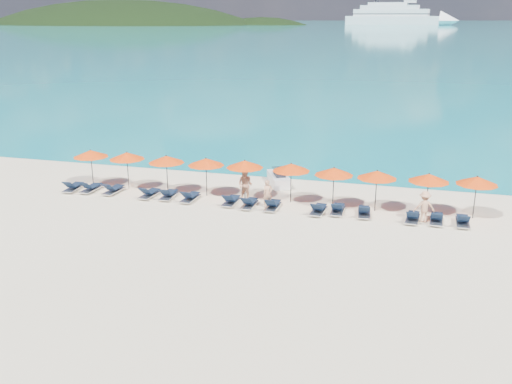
# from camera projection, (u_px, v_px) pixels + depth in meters

# --- Properties ---
(ground) EXTENTS (1400.00, 1400.00, 0.00)m
(ground) POSITION_uv_depth(u_px,v_px,m) (239.00, 234.00, 27.25)
(ground) COLOR beige
(sea) EXTENTS (1600.00, 1300.00, 0.01)m
(sea) POSITION_uv_depth(u_px,v_px,m) (416.00, 24.00, 633.83)
(sea) COLOR #1FA9B2
(sea) RESTS_ON ground
(headland_main) EXTENTS (374.00, 242.00, 126.50)m
(headland_main) POSITION_uv_depth(u_px,v_px,m) (123.00, 61.00, 612.34)
(headland_main) COLOR black
(headland_main) RESTS_ON ground
(headland_small) EXTENTS (162.00, 126.00, 85.50)m
(headland_small) POSITION_uv_depth(u_px,v_px,m) (262.00, 60.00, 591.09)
(headland_small) COLOR black
(headland_small) RESTS_ON ground
(cruise_ship) EXTENTS (114.61, 32.69, 31.52)m
(cruise_ship) POSITION_uv_depth(u_px,v_px,m) (402.00, 16.00, 581.84)
(cruise_ship) COLOR white
(cruise_ship) RESTS_ON ground
(jetski) EXTENTS (2.03, 2.88, 0.96)m
(jetski) POSITION_uv_depth(u_px,v_px,m) (279.00, 179.00, 35.00)
(jetski) COLOR white
(jetski) RESTS_ON ground
(beachgoer_a) EXTENTS (0.66, 0.64, 1.52)m
(beachgoer_a) POSITION_uv_depth(u_px,v_px,m) (268.00, 194.00, 30.84)
(beachgoer_a) COLOR tan
(beachgoer_a) RESTS_ON ground
(beachgoer_b) EXTENTS (0.96, 0.66, 1.82)m
(beachgoer_b) POSITION_uv_depth(u_px,v_px,m) (245.00, 185.00, 31.90)
(beachgoer_b) COLOR tan
(beachgoer_b) RESTS_ON ground
(beachgoer_c) EXTENTS (1.12, 0.68, 1.62)m
(beachgoer_c) POSITION_uv_depth(u_px,v_px,m) (424.00, 207.00, 28.59)
(beachgoer_c) COLOR tan
(beachgoer_c) RESTS_ON ground
(umbrella_0) EXTENTS (2.10, 2.10, 2.28)m
(umbrella_0) POSITION_uv_depth(u_px,v_px,m) (91.00, 154.00, 34.36)
(umbrella_0) COLOR black
(umbrella_0) RESTS_ON ground
(umbrella_1) EXTENTS (2.10, 2.10, 2.28)m
(umbrella_1) POSITION_uv_depth(u_px,v_px,m) (127.00, 156.00, 33.80)
(umbrella_1) COLOR black
(umbrella_1) RESTS_ON ground
(umbrella_2) EXTENTS (2.10, 2.10, 2.28)m
(umbrella_2) POSITION_uv_depth(u_px,v_px,m) (166.00, 159.00, 32.99)
(umbrella_2) COLOR black
(umbrella_2) RESTS_ON ground
(umbrella_3) EXTENTS (2.10, 2.10, 2.28)m
(umbrella_3) POSITION_uv_depth(u_px,v_px,m) (206.00, 162.00, 32.42)
(umbrella_3) COLOR black
(umbrella_3) RESTS_ON ground
(umbrella_4) EXTENTS (2.10, 2.10, 2.28)m
(umbrella_4) POSITION_uv_depth(u_px,v_px,m) (245.00, 164.00, 31.94)
(umbrella_4) COLOR black
(umbrella_4) RESTS_ON ground
(umbrella_5) EXTENTS (2.10, 2.10, 2.28)m
(umbrella_5) POSITION_uv_depth(u_px,v_px,m) (291.00, 167.00, 31.27)
(umbrella_5) COLOR black
(umbrella_5) RESTS_ON ground
(umbrella_6) EXTENTS (2.10, 2.10, 2.28)m
(umbrella_6) POSITION_uv_depth(u_px,v_px,m) (334.00, 171.00, 30.44)
(umbrella_6) COLOR black
(umbrella_6) RESTS_ON ground
(umbrella_7) EXTENTS (2.10, 2.10, 2.28)m
(umbrella_7) POSITION_uv_depth(u_px,v_px,m) (377.00, 175.00, 29.85)
(umbrella_7) COLOR black
(umbrella_7) RESTS_ON ground
(umbrella_8) EXTENTS (2.10, 2.10, 2.28)m
(umbrella_8) POSITION_uv_depth(u_px,v_px,m) (429.00, 178.00, 29.26)
(umbrella_8) COLOR black
(umbrella_8) RESTS_ON ground
(umbrella_9) EXTENTS (2.10, 2.10, 2.28)m
(umbrella_9) POSITION_uv_depth(u_px,v_px,m) (477.00, 181.00, 28.77)
(umbrella_9) COLOR black
(umbrella_9) RESTS_ON ground
(lounger_0) EXTENTS (0.76, 1.75, 0.66)m
(lounger_0) POSITION_uv_depth(u_px,v_px,m) (73.00, 187.00, 33.87)
(lounger_0) COLOR silver
(lounger_0) RESTS_ON ground
(lounger_1) EXTENTS (0.65, 1.71, 0.66)m
(lounger_1) POSITION_uv_depth(u_px,v_px,m) (91.00, 188.00, 33.70)
(lounger_1) COLOR silver
(lounger_1) RESTS_ON ground
(lounger_2) EXTENTS (0.71, 1.73, 0.66)m
(lounger_2) POSITION_uv_depth(u_px,v_px,m) (113.00, 189.00, 33.37)
(lounger_2) COLOR silver
(lounger_2) RESTS_ON ground
(lounger_3) EXTENTS (0.73, 1.74, 0.66)m
(lounger_3) POSITION_uv_depth(u_px,v_px,m) (149.00, 193.00, 32.65)
(lounger_3) COLOR silver
(lounger_3) RESTS_ON ground
(lounger_4) EXTENTS (0.71, 1.73, 0.66)m
(lounger_4) POSITION_uv_depth(u_px,v_px,m) (169.00, 195.00, 32.43)
(lounger_4) COLOR silver
(lounger_4) RESTS_ON ground
(lounger_5) EXTENTS (0.68, 1.72, 0.66)m
(lounger_5) POSITION_uv_depth(u_px,v_px,m) (190.00, 197.00, 31.99)
(lounger_5) COLOR silver
(lounger_5) RESTS_ON ground
(lounger_6) EXTENTS (0.64, 1.71, 0.66)m
(lounger_6) POSITION_uv_depth(u_px,v_px,m) (231.00, 200.00, 31.39)
(lounger_6) COLOR silver
(lounger_6) RESTS_ON ground
(lounger_7) EXTENTS (0.63, 1.70, 0.66)m
(lounger_7) POSITION_uv_depth(u_px,v_px,m) (249.00, 203.00, 30.95)
(lounger_7) COLOR silver
(lounger_7) RESTS_ON ground
(lounger_8) EXTENTS (0.63, 1.70, 0.66)m
(lounger_8) POSITION_uv_depth(u_px,v_px,m) (273.00, 205.00, 30.63)
(lounger_8) COLOR silver
(lounger_8) RESTS_ON ground
(lounger_9) EXTENTS (0.73, 1.74, 0.66)m
(lounger_9) POSITION_uv_depth(u_px,v_px,m) (318.00, 209.00, 29.98)
(lounger_9) COLOR silver
(lounger_9) RESTS_ON ground
(lounger_10) EXTENTS (0.63, 1.70, 0.66)m
(lounger_10) POSITION_uv_depth(u_px,v_px,m) (338.00, 209.00, 30.00)
(lounger_10) COLOR silver
(lounger_10) RESTS_ON ground
(lounger_11) EXTENTS (0.79, 1.75, 0.66)m
(lounger_11) POSITION_uv_depth(u_px,v_px,m) (364.00, 212.00, 29.60)
(lounger_11) COLOR silver
(lounger_11) RESTS_ON ground
(lounger_12) EXTENTS (0.75, 1.74, 0.66)m
(lounger_12) POSITION_uv_depth(u_px,v_px,m) (413.00, 217.00, 28.81)
(lounger_12) COLOR silver
(lounger_12) RESTS_ON ground
(lounger_13) EXTENTS (0.70, 1.73, 0.66)m
(lounger_13) POSITION_uv_depth(u_px,v_px,m) (436.00, 219.00, 28.62)
(lounger_13) COLOR silver
(lounger_13) RESTS_ON ground
(lounger_14) EXTENTS (0.63, 1.70, 0.66)m
(lounger_14) POSITION_uv_depth(u_px,v_px,m) (463.00, 221.00, 28.31)
(lounger_14) COLOR silver
(lounger_14) RESTS_ON ground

